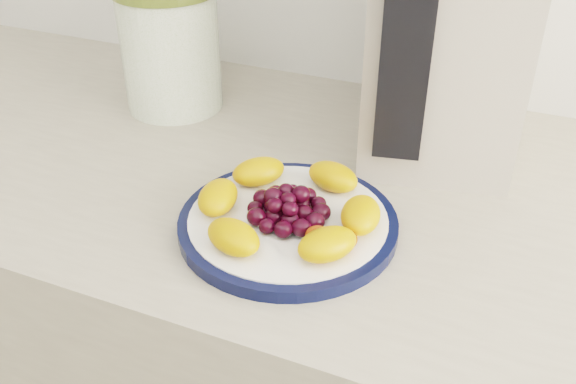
% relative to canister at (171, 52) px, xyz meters
% --- Properties ---
extents(plate_rim, '(0.24, 0.24, 0.01)m').
position_rel_canister_xyz_m(plate_rim, '(0.29, -0.23, -0.08)').
color(plate_rim, black).
rests_on(plate_rim, counter).
extents(plate_face, '(0.22, 0.22, 0.02)m').
position_rel_canister_xyz_m(plate_face, '(0.29, -0.23, -0.08)').
color(plate_face, white).
rests_on(plate_face, counter).
extents(canister, '(0.15, 0.15, 0.17)m').
position_rel_canister_xyz_m(canister, '(0.00, 0.00, 0.00)').
color(canister, '#416C10').
rests_on(canister, counter).
extents(appliance_body, '(0.23, 0.29, 0.32)m').
position_rel_canister_xyz_m(appliance_body, '(0.39, 0.04, 0.08)').
color(appliance_body, '#AEA395').
rests_on(appliance_body, counter).
extents(appliance_panel, '(0.06, 0.03, 0.24)m').
position_rel_canister_xyz_m(appliance_panel, '(0.37, -0.10, 0.08)').
color(appliance_panel, black).
rests_on(appliance_panel, appliance_body).
extents(fruit_plate, '(0.21, 0.21, 0.03)m').
position_rel_canister_xyz_m(fruit_plate, '(0.29, -0.23, -0.05)').
color(fruit_plate, orange).
rests_on(fruit_plate, plate_face).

